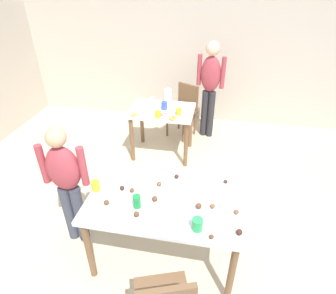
{
  "coord_description": "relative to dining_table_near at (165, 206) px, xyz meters",
  "views": [
    {
      "loc": [
        0.39,
        -1.83,
        2.47
      ],
      "look_at": [
        -0.07,
        0.6,
        0.9
      ],
      "focal_mm": 30.19,
      "sensor_mm": 36.0,
      "label": 1
    }
  ],
  "objects": [
    {
      "name": "cake_ball_4",
      "position": [
        0.3,
        -0.06,
        0.11
      ],
      "size": [
        0.05,
        0.05,
        0.05
      ],
      "primitive_type": "sphere",
      "color": "brown",
      "rests_on": "dining_table_near"
    },
    {
      "name": "soda_can",
      "position": [
        -0.21,
        -0.14,
        0.15
      ],
      "size": [
        0.07,
        0.07,
        0.12
      ],
      "primitive_type": "cylinder",
      "color": "#198438",
      "rests_on": "dining_table_near"
    },
    {
      "name": "cake_ball_11",
      "position": [
        -0.41,
        0.05,
        0.11
      ],
      "size": [
        0.04,
        0.04,
        0.04
      ],
      "primitive_type": "sphere",
      "color": "#3D2319",
      "rests_on": "dining_table_near"
    },
    {
      "name": "person_girl_near",
      "position": [
        -0.96,
        0.05,
        0.13
      ],
      "size": [
        0.45,
        0.23,
        1.34
      ],
      "color": "#383D4C",
      "rests_on": "ground_plane"
    },
    {
      "name": "dining_table_far",
      "position": [
        -0.41,
        1.83,
        -0.04
      ],
      "size": [
        0.92,
        0.67,
        0.75
      ],
      "color": "white",
      "rests_on": "ground_plane"
    },
    {
      "name": "cake_ball_6",
      "position": [
        -0.48,
        -0.16,
        0.11
      ],
      "size": [
        0.05,
        0.05,
        0.05
      ],
      "primitive_type": "sphere",
      "color": "brown",
      "rests_on": "dining_table_near"
    },
    {
      "name": "cup_far_1",
      "position": [
        -0.15,
        1.7,
        0.14
      ],
      "size": [
        0.08,
        0.08,
        0.1
      ],
      "primitive_type": "cylinder",
      "color": "yellow",
      "rests_on": "dining_table_far"
    },
    {
      "name": "cake_ball_7",
      "position": [
        -0.09,
        0.16,
        0.11
      ],
      "size": [
        0.05,
        0.05,
        0.05
      ],
      "primitive_type": "sphere",
      "color": "brown",
      "rests_on": "dining_table_near"
    },
    {
      "name": "mixing_bowl",
      "position": [
        -0.3,
        0.15,
        0.13
      ],
      "size": [
        0.16,
        0.16,
        0.07
      ],
      "primitive_type": "cylinder",
      "color": "white",
      "rests_on": "dining_table_near"
    },
    {
      "name": "cake_ball_3",
      "position": [
        -0.08,
        -0.04,
        0.11
      ],
      "size": [
        0.05,
        0.05,
        0.05
      ],
      "primitive_type": "sphere",
      "color": "brown",
      "rests_on": "dining_table_near"
    },
    {
      "name": "person_adult_far",
      "position": [
        0.22,
        2.53,
        0.29
      ],
      "size": [
        0.45,
        0.27,
        1.58
      ],
      "color": "#28282D",
      "rests_on": "ground_plane"
    },
    {
      "name": "cup_far_2",
      "position": [
        -0.38,
        1.84,
        0.15
      ],
      "size": [
        0.09,
        0.09,
        0.11
      ],
      "primitive_type": "cylinder",
      "color": "#3351B2",
      "rests_on": "dining_table_far"
    },
    {
      "name": "cup_near_1",
      "position": [
        0.31,
        -0.29,
        0.14
      ],
      "size": [
        0.08,
        0.08,
        0.11
      ],
      "primitive_type": "cylinder",
      "color": "green",
      "rests_on": "dining_table_near"
    },
    {
      "name": "donut_far_3",
      "position": [
        -0.17,
        2.04,
        0.11
      ],
      "size": [
        0.12,
        0.12,
        0.04
      ],
      "primitive_type": "torus",
      "color": "white",
      "rests_on": "dining_table_far"
    },
    {
      "name": "cake_ball_1",
      "position": [
        0.42,
        -0.03,
        0.11
      ],
      "size": [
        0.04,
        0.04,
        0.04
      ],
      "primitive_type": "sphere",
      "color": "brown",
      "rests_on": "dining_table_near"
    },
    {
      "name": "donut_far_2",
      "position": [
        -0.33,
        1.65,
        0.11
      ],
      "size": [
        0.13,
        0.13,
        0.04
      ],
      "primitive_type": "torus",
      "color": "pink",
      "rests_on": "dining_table_far"
    },
    {
      "name": "cake_ball_5",
      "position": [
        0.05,
        0.31,
        0.11
      ],
      "size": [
        0.04,
        0.04,
        0.04
      ],
      "primitive_type": "sphere",
      "color": "#3D2319",
      "rests_on": "dining_table_near"
    },
    {
      "name": "cup_far_0",
      "position": [
        -0.41,
        1.56,
        0.14
      ],
      "size": [
        0.08,
        0.08,
        0.09
      ],
      "primitive_type": "cylinder",
      "color": "yellow",
      "rests_on": "dining_table_far"
    },
    {
      "name": "pitcher_far",
      "position": [
        -0.36,
        2.04,
        0.2
      ],
      "size": [
        0.11,
        0.11,
        0.23
      ],
      "primitive_type": "cylinder",
      "color": "white",
      "rests_on": "dining_table_far"
    },
    {
      "name": "cake_ball_10",
      "position": [
        0.52,
        0.32,
        0.11
      ],
      "size": [
        0.04,
        0.04,
        0.04
      ],
      "primitive_type": "sphere",
      "color": "#3D2319",
      "rests_on": "dining_table_near"
    },
    {
      "name": "donut_far_1",
      "position": [
        -0.75,
        1.55,
        0.1
      ],
      "size": [
        0.1,
        0.1,
        0.03
      ],
      "primitive_type": "torus",
      "color": "gold",
      "rests_on": "dining_table_far"
    },
    {
      "name": "ground_plane",
      "position": [
        -0.02,
        0.01,
        -0.66
      ],
      "size": [
        6.4,
        6.4,
        0.0
      ],
      "primitive_type": "plane",
      "color": "beige"
    },
    {
      "name": "cup_near_0",
      "position": [
        -0.64,
        -0.0,
        0.14
      ],
      "size": [
        0.08,
        0.08,
        0.1
      ],
      "primitive_type": "cylinder",
      "color": "yellow",
      "rests_on": "dining_table_near"
    },
    {
      "name": "cake_ball_0",
      "position": [
        0.61,
        -0.06,
        0.11
      ],
      "size": [
        0.04,
        0.04,
        0.04
      ],
      "primitive_type": "sphere",
      "color": "brown",
      "rests_on": "dining_table_near"
    },
    {
      "name": "cake_ball_8",
      "position": [
        -0.19,
        -0.25,
        0.11
      ],
      "size": [
        0.05,
        0.05,
        0.05
      ],
      "primitive_type": "sphere",
      "color": "brown",
      "rests_on": "dining_table_near"
    },
    {
      "name": "donut_far_0",
      "position": [
        -0.2,
        1.55,
        0.11
      ],
      "size": [
        0.11,
        0.11,
        0.03
      ],
      "primitive_type": "torus",
      "color": "gold",
      "rests_on": "dining_table_far"
    },
    {
      "name": "cup_far_3",
      "position": [
        -0.59,
        1.99,
        0.14
      ],
      "size": [
        0.08,
        0.08,
        0.1
      ],
      "primitive_type": "cylinder",
      "color": "white",
      "rests_on": "dining_table_far"
    },
    {
      "name": "chair_far_table",
      "position": [
        -0.17,
        2.51,
        -0.16
      ],
      "size": [
        0.54,
        0.54,
        0.87
      ],
      "color": "brown",
      "rests_on": "ground_plane"
    },
    {
      "name": "cake_ball_2",
      "position": [
        -0.31,
        0.03,
        0.11
      ],
      "size": [
        0.04,
        0.04,
        0.04
      ],
      "primitive_type": "sphere",
      "color": "brown",
      "rests_on": "dining_table_near"
    },
    {
      "name": "wall_back",
      "position": [
        -0.02,
        3.21,
        0.64
      ],
      "size": [
        6.4,
        0.1,
        2.6
      ],
      "primitive_type": "cube",
      "color": "#BCB2A3",
      "rests_on": "ground_plane"
    },
    {
      "name": "cake_ball_9",
      "position": [
        0.63,
        -0.28,
        0.11
      ],
      "size": [
        0.05,
        0.05,
        0.05
      ],
      "primitive_type": "sphere",
      "color": "#3D2319",
      "rests_on": "dining_table_near"
    },
    {
      "name": "cake_ball_12",
      "position": [
        0.43,
        -0.36,
        0.11
      ],
      "size": [
        0.04,
        0.04,
        0.04
      ],
      "primitive_type": "sphere",
      "color": "brown",
      "rests_on": "dining_table_near"
    },
    {
      "name": "fork_near",
      "position": [
        0.02,
        -0.2,
        0.09
      ],
      "size": [
        0.17,
        0.02,
        0.01
      ],
      "primitive_type": "cube",
      "color": "silver",
      "rests_on": "dining_table_near"
    },
    {
      "name": "dining_table_near",
      "position": [
        0.0,
        0.0,
        0.0
      ],
      "size": [
        1.37,
        0.83,
        0.75
      ],
      "color": "silver",
      "rests_on": "ground_plane"
    }
  ]
}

